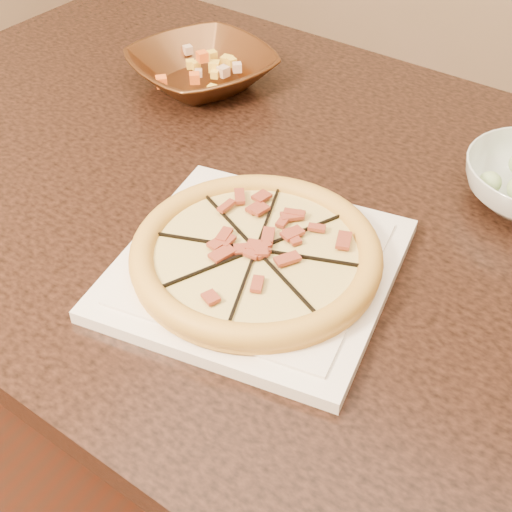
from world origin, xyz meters
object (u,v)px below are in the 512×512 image
Objects in this scene: plate at (256,268)px; bronze_bowl at (202,69)px; dining_table at (263,231)px; pizza at (256,254)px.

plate is 1.55× the size of bronze_bowl.
pizza is (0.10, -0.18, 0.13)m from dining_table.
bronze_bowl is (-0.35, 0.38, 0.02)m from plate.
pizza reaches higher than plate.
dining_table is 4.95× the size of pizza.
bronze_bowl reaches higher than dining_table.
dining_table is 6.38× the size of bronze_bowl.
dining_table is 4.13× the size of plate.
pizza is (-0.00, 0.00, 0.02)m from plate.
bronze_bowl is at bearing 132.80° from plate.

